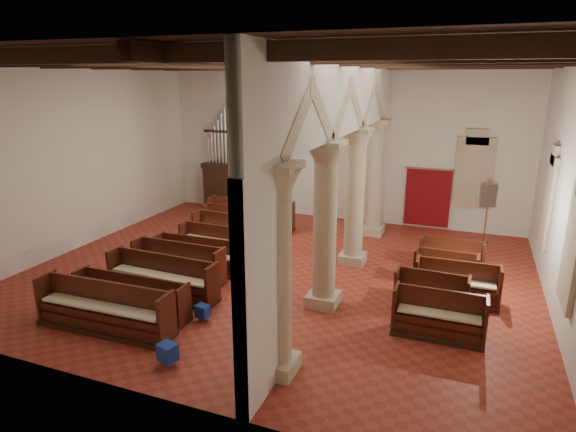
{
  "coord_description": "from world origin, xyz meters",
  "views": [
    {
      "loc": [
        4.91,
        -11.94,
        5.47
      ],
      "look_at": [
        0.09,
        0.5,
        1.58
      ],
      "focal_mm": 30.0,
      "sensor_mm": 36.0,
      "label": 1
    }
  ],
  "objects_px": {
    "processional_banner": "(486,220)",
    "aisle_pew_0": "(438,322)",
    "lectern": "(272,206)",
    "nave_pew_0": "(105,315)",
    "pipe_organ": "(229,178)"
  },
  "relations": [
    {
      "from": "pipe_organ",
      "to": "lectern",
      "type": "xyz_separation_m",
      "value": [
        2.27,
        -0.8,
        -0.78
      ]
    },
    {
      "from": "lectern",
      "to": "processional_banner",
      "type": "height_order",
      "value": "processional_banner"
    },
    {
      "from": "pipe_organ",
      "to": "processional_banner",
      "type": "height_order",
      "value": "pipe_organ"
    },
    {
      "from": "pipe_organ",
      "to": "lectern",
      "type": "distance_m",
      "value": 2.53
    },
    {
      "from": "nave_pew_0",
      "to": "aisle_pew_0",
      "type": "distance_m",
      "value": 7.34
    },
    {
      "from": "nave_pew_0",
      "to": "aisle_pew_0",
      "type": "height_order",
      "value": "nave_pew_0"
    },
    {
      "from": "pipe_organ",
      "to": "nave_pew_0",
      "type": "height_order",
      "value": "pipe_organ"
    },
    {
      "from": "lectern",
      "to": "nave_pew_0",
      "type": "xyz_separation_m",
      "value": [
        -0.15,
        -9.12,
        -0.23
      ]
    },
    {
      "from": "aisle_pew_0",
      "to": "nave_pew_0",
      "type": "bearing_deg",
      "value": -161.2
    },
    {
      "from": "processional_banner",
      "to": "nave_pew_0",
      "type": "xyz_separation_m",
      "value": [
        -7.91,
        -9.44,
        -0.41
      ]
    },
    {
      "from": "lectern",
      "to": "processional_banner",
      "type": "distance_m",
      "value": 7.78
    },
    {
      "from": "processional_banner",
      "to": "aisle_pew_0",
      "type": "bearing_deg",
      "value": -116.62
    },
    {
      "from": "aisle_pew_0",
      "to": "pipe_organ",
      "type": "bearing_deg",
      "value": 140.04
    },
    {
      "from": "lectern",
      "to": "aisle_pew_0",
      "type": "relative_size",
      "value": 0.74
    },
    {
      "from": "nave_pew_0",
      "to": "processional_banner",
      "type": "bearing_deg",
      "value": 48.54
    }
  ]
}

